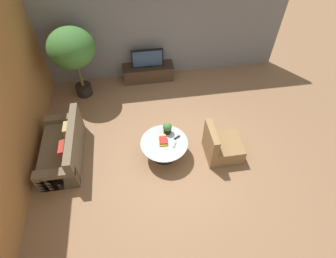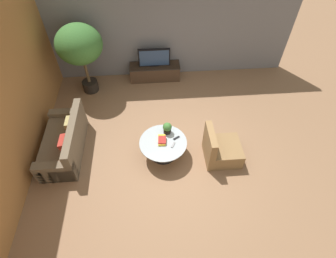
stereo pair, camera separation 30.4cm
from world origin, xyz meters
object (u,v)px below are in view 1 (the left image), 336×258
Objects in this scene: couch_by_wall at (64,149)px; armchair_wicker at (221,146)px; potted_palm_tall at (72,50)px; potted_plant_tabletop at (167,128)px; coffee_table at (164,146)px; television at (147,58)px; media_console at (148,72)px.

armchair_wicker reaches higher than couch_by_wall.
potted_plant_tabletop is at bearing -47.15° from potted_palm_tall.
armchair_wicker is at bearing -7.38° from coffee_table.
television reaches higher than coffee_table.
potted_palm_tall reaches higher than couch_by_wall.
potted_plant_tabletop is (2.08, -2.25, -0.83)m from potted_palm_tall.
potted_plant_tabletop is (-1.18, 0.46, 0.33)m from armchair_wicker.
television reaches higher than media_console.
potted_palm_tall reaches higher than media_console.
couch_by_wall reaches higher than coffee_table.
television is at bearing 23.54° from armchair_wicker.
media_console is at bearing 139.99° from couch_by_wall.
media_console is 0.49m from television.
couch_by_wall is at bearing -97.86° from potted_palm_tall.
couch_by_wall is at bearing -130.01° from media_console.
armchair_wicker is (1.36, -3.12, -0.47)m from television.
coffee_table is at bearing -52.18° from potted_palm_tall.
potted_palm_tall reaches higher than potted_plant_tabletop.
media_console is 3.40m from armchair_wicker.
armchair_wicker reaches higher than potted_plant_tabletop.
media_console is at bearing 93.77° from potted_plant_tabletop.
coffee_table is 0.42m from potted_plant_tabletop.
television is 1.08× the size of armchair_wicker.
television is at bearing 91.15° from coffee_table.
potted_palm_tall is 3.18m from potted_plant_tabletop.
potted_palm_tall is at bearing -167.72° from television.
armchair_wicker is at bearing -21.10° from potted_plant_tabletop.
media_console is 1.63× the size of television.
potted_palm_tall is at bearing 132.85° from potted_plant_tabletop.
television is 0.46× the size of potted_palm_tall.
potted_palm_tall reaches higher than television.
potted_palm_tall is at bearing 50.39° from armchair_wicker.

